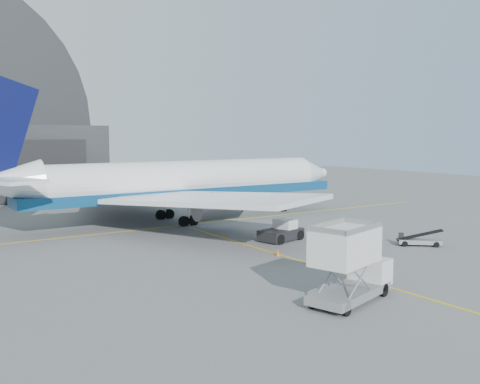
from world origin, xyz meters
TOP-DOWN VIEW (x-y plane):
  - ground at (0.00, 0.00)m, footprint 200.00×200.00m
  - taxi_lines at (0.00, 12.67)m, footprint 80.00×42.12m
  - distant_bldg_a at (38.00, 72.00)m, footprint 14.00×8.00m
  - distant_bldg_b at (55.00, 68.00)m, footprint 8.00×6.00m
  - airliner at (0.59, 22.44)m, footprint 48.42×46.95m
  - catering_truck at (-4.67, -11.39)m, footprint 7.27×4.32m
  - pushback_tug at (4.19, 6.56)m, footprint 4.96×3.54m
  - belt_loader_a at (5.91, -1.30)m, footprint 4.13×2.63m
  - belt_loader_b at (13.30, -2.72)m, footprint 3.80×3.58m
  - traffic_cone at (-0.40, 1.27)m, footprint 0.40×0.40m

SIDE VIEW (x-z plane):
  - ground at x=0.00m, z-range 0.00..0.00m
  - distant_bldg_a at x=38.00m, z-range -2.00..2.00m
  - distant_bldg_b at x=55.00m, z-range -1.40..1.40m
  - taxi_lines at x=0.00m, z-range 0.00..0.02m
  - traffic_cone at x=-0.40m, z-range -0.01..0.56m
  - belt_loader_a at x=5.91m, z-range -0.30..1.26m
  - belt_loader_b at x=13.30m, z-range -0.30..1.28m
  - pushback_tug at x=4.19m, z-range -0.26..1.82m
  - catering_truck at x=-4.67m, z-range 0.03..4.73m
  - airliner at x=0.59m, z-range -3.74..13.25m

